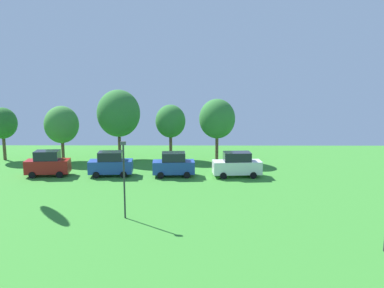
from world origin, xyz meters
TOP-DOWN VIEW (x-y plane):
  - parked_car_leftmost at (-12.43, 42.24)m, footprint 4.30×2.25m
  - parked_car_second_from_left at (-6.25, 42.31)m, footprint 4.34×2.26m
  - parked_car_third_from_left at (-0.07, 42.20)m, footprint 4.17×2.20m
  - parked_car_rightmost_in_row at (6.11, 42.08)m, footprint 4.80×2.24m
  - light_post_1 at (-2.83, 30.30)m, footprint 0.36×0.20m
  - treeline_tree_0 at (-20.23, 49.89)m, footprint 3.29×3.29m
  - treeline_tree_1 at (-13.26, 49.49)m, footprint 3.89×3.89m
  - treeline_tree_2 at (-6.89, 50.61)m, footprint 5.01×5.01m
  - treeline_tree_3 at (-0.84, 50.58)m, footprint 3.50×3.50m
  - treeline_tree_4 at (4.54, 49.47)m, footprint 4.10×4.10m

SIDE VIEW (x-z plane):
  - parked_car_third_from_left at x=-0.07m, z-range -0.02..2.35m
  - parked_car_second_from_left at x=-6.25m, z-range -0.02..2.40m
  - parked_car_rightmost_in_row at x=6.11m, z-range -0.02..2.41m
  - parked_car_leftmost at x=-12.43m, z-range -0.03..2.49m
  - light_post_1 at x=-2.83m, z-range 0.39..5.78m
  - treeline_tree_1 at x=-13.26m, z-range 1.03..7.39m
  - treeline_tree_0 at x=-20.23m, z-range 1.24..7.38m
  - treeline_tree_3 at x=-0.84m, z-range 1.27..7.70m
  - treeline_tree_4 at x=4.54m, z-range 1.31..8.47m
  - treeline_tree_2 at x=-6.89m, z-range 1.32..9.49m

